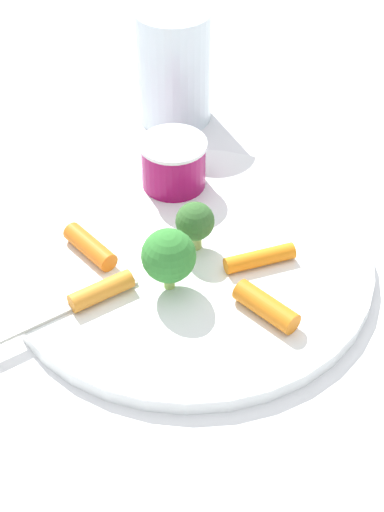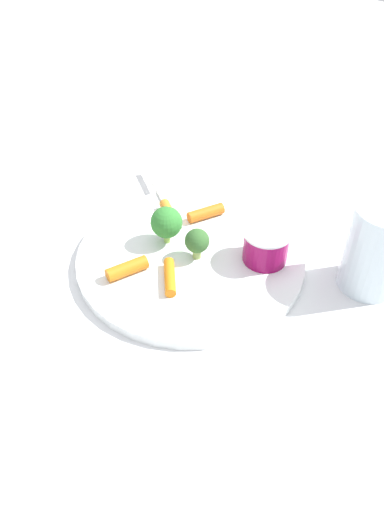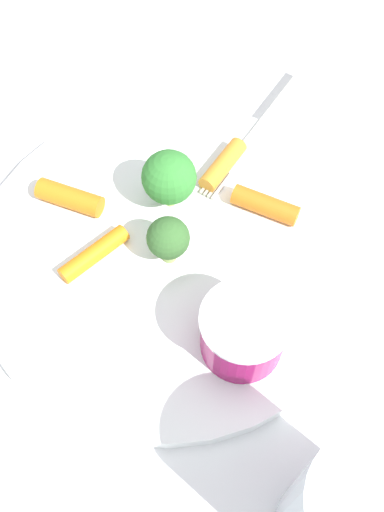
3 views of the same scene
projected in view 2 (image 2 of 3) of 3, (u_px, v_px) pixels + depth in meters
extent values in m
plane|color=silver|center=(191.00, 261.00, 0.65)|extent=(2.40, 2.40, 0.00)
cylinder|color=white|center=(191.00, 257.00, 0.64)|extent=(0.28, 0.28, 0.01)
cylinder|color=#890C4B|center=(266.00, 247.00, 0.62)|extent=(0.05, 0.05, 0.04)
cylinder|color=silver|center=(267.00, 233.00, 0.61)|extent=(0.06, 0.06, 0.00)
cylinder|color=#94C158|center=(169.00, 235.00, 0.65)|extent=(0.01, 0.01, 0.02)
sphere|color=#327E31|center=(169.00, 221.00, 0.64)|extent=(0.04, 0.04, 0.04)
cylinder|color=#90AD5B|center=(197.00, 252.00, 0.63)|extent=(0.01, 0.01, 0.01)
sphere|color=#33612C|center=(197.00, 241.00, 0.62)|extent=(0.03, 0.03, 0.03)
cylinder|color=orange|center=(206.00, 213.00, 0.69)|extent=(0.04, 0.05, 0.02)
cylinder|color=orange|center=(127.00, 269.00, 0.61)|extent=(0.03, 0.05, 0.02)
cylinder|color=orange|center=(169.00, 213.00, 0.69)|extent=(0.05, 0.04, 0.01)
cylinder|color=orange|center=(170.00, 277.00, 0.60)|extent=(0.05, 0.05, 0.01)
cube|color=beige|center=(158.00, 190.00, 0.74)|extent=(0.12, 0.08, 0.00)
cube|color=beige|center=(179.00, 222.00, 0.69)|extent=(0.02, 0.02, 0.00)
cube|color=beige|center=(176.00, 222.00, 0.68)|extent=(0.02, 0.02, 0.00)
cube|color=beige|center=(174.00, 223.00, 0.68)|extent=(0.02, 0.02, 0.00)
cube|color=beige|center=(171.00, 223.00, 0.68)|extent=(0.02, 0.02, 0.00)
cylinder|color=silver|center=(377.00, 248.00, 0.58)|extent=(0.07, 0.07, 0.11)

